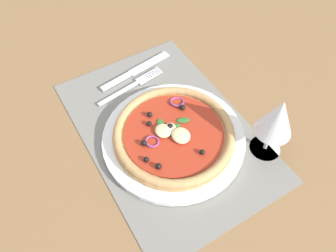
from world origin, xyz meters
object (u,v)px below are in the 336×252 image
(plate, at_px, (172,139))
(fork, at_px, (134,85))
(pizza, at_px, (172,134))
(knife, at_px, (137,70))
(wine_glass, at_px, (277,119))

(plate, height_order, fork, plate)
(pizza, xyz_separation_m, fork, (-0.18, 0.01, -0.02))
(fork, bearing_deg, pizza, -100.32)
(knife, bearing_deg, wine_glass, -78.08)
(knife, bearing_deg, fork, -133.27)
(fork, relative_size, wine_glass, 1.21)
(fork, xyz_separation_m, wine_glass, (0.30, 0.15, 0.10))
(pizza, relative_size, knife, 1.26)
(pizza, bearing_deg, plate, 22.74)
(plate, height_order, wine_glass, wine_glass)
(pizza, xyz_separation_m, knife, (-0.22, 0.03, -0.02))
(knife, distance_m, wine_glass, 0.37)
(pizza, bearing_deg, knife, 171.47)
(plate, xyz_separation_m, knife, (-0.22, 0.03, -0.00))
(plate, relative_size, pizza, 1.18)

